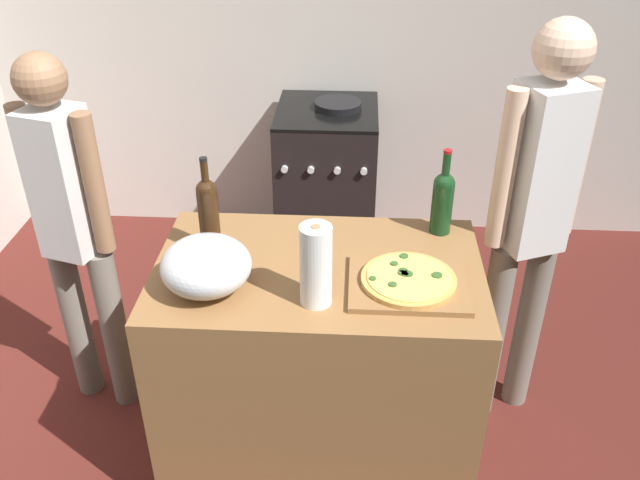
% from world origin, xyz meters
% --- Properties ---
extents(ground_plane, '(4.47, 3.13, 0.02)m').
position_xyz_m(ground_plane, '(0.00, 1.26, -0.01)').
color(ground_plane, '#511E19').
extents(kitchen_wall_rear, '(4.47, 0.10, 2.60)m').
position_xyz_m(kitchen_wall_rear, '(0.00, 2.58, 1.30)').
color(kitchen_wall_rear, beige).
rests_on(kitchen_wall_rear, ground_plane).
extents(counter, '(1.16, 0.73, 0.94)m').
position_xyz_m(counter, '(0.14, 0.60, 0.47)').
color(counter, olive).
rests_on(counter, ground_plane).
extents(cutting_board, '(0.40, 0.32, 0.02)m').
position_xyz_m(cutting_board, '(0.45, 0.50, 0.95)').
color(cutting_board, olive).
rests_on(cutting_board, counter).
extents(pizza, '(0.32, 0.32, 0.03)m').
position_xyz_m(pizza, '(0.45, 0.50, 0.97)').
color(pizza, tan).
rests_on(pizza, cutting_board).
extents(mixing_bowl, '(0.30, 0.30, 0.18)m').
position_xyz_m(mixing_bowl, '(-0.22, 0.45, 1.03)').
color(mixing_bowl, '#B2B2B7').
rests_on(mixing_bowl, counter).
extents(paper_towel_roll, '(0.10, 0.10, 0.29)m').
position_xyz_m(paper_towel_roll, '(0.14, 0.40, 1.08)').
color(paper_towel_roll, white).
rests_on(paper_towel_roll, counter).
extents(wine_bottle_clear, '(0.08, 0.08, 0.34)m').
position_xyz_m(wine_bottle_clear, '(0.59, 0.88, 1.08)').
color(wine_bottle_clear, '#143819').
rests_on(wine_bottle_clear, counter).
extents(wine_bottle_dark, '(0.07, 0.07, 0.37)m').
position_xyz_m(wine_bottle_dark, '(-0.26, 0.68, 1.10)').
color(wine_bottle_dark, '#331E0F').
rests_on(wine_bottle_dark, counter).
extents(stove, '(0.56, 0.64, 0.97)m').
position_xyz_m(stove, '(0.09, 2.18, 0.47)').
color(stove, black).
rests_on(stove, ground_plane).
extents(person_in_stripes, '(0.35, 0.25, 1.60)m').
position_xyz_m(person_in_stripes, '(-0.86, 0.89, 0.91)').
color(person_in_stripes, slate).
rests_on(person_in_stripes, ground_plane).
extents(person_in_red, '(0.36, 0.27, 1.73)m').
position_xyz_m(person_in_red, '(0.94, 0.93, 1.01)').
color(person_in_red, slate).
rests_on(person_in_red, ground_plane).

